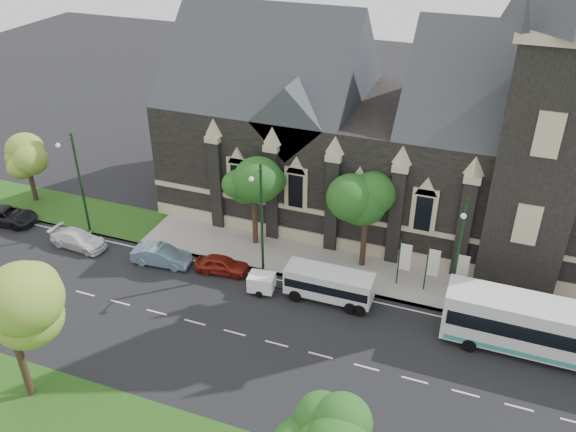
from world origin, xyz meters
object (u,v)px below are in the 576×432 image
at_px(tree_walk_left, 257,181).
at_px(car_far_white, 78,239).
at_px(tree_walk_right, 370,200).
at_px(street_lamp_near, 458,252).
at_px(banner_flag_center, 431,265).
at_px(sedan, 162,255).
at_px(street_lamp_far, 78,179).
at_px(tree_walk_far, 28,155).
at_px(street_lamp_mid, 260,214).
at_px(box_trailer, 262,282).
at_px(car_far_red, 222,265).
at_px(shuttle_bus, 329,284).
at_px(car_far_black, 8,215).
at_px(tour_coach, 551,330).
at_px(banner_flag_right, 460,271).
at_px(banner_flag_left, 403,259).
at_px(tree_park_near, 12,307).

distance_m(tree_walk_left, car_far_white, 15.51).
bearing_deg(tree_walk_right, street_lamp_near, -28.06).
relative_size(banner_flag_center, sedan, 0.86).
distance_m(street_lamp_near, street_lamp_far, 30.00).
height_order(tree_walk_far, street_lamp_mid, street_lamp_mid).
height_order(box_trailer, car_far_red, box_trailer).
xyz_separation_m(shuttle_bus, sedan, (-13.52, -0.31, -0.64)).
relative_size(tree_walk_left, car_far_black, 1.47).
bearing_deg(tour_coach, tree_walk_left, 165.93).
relative_size(street_lamp_mid, sedan, 1.93).
bearing_deg(shuttle_bus, tree_walk_left, 145.61).
bearing_deg(banner_flag_center, street_lamp_mid, -171.18).
distance_m(box_trailer, sedan, 8.66).
bearing_deg(tree_walk_far, tree_walk_right, 0.99).
bearing_deg(street_lamp_mid, tree_walk_far, 172.63).
height_order(banner_flag_right, shuttle_bus, banner_flag_right).
relative_size(banner_flag_left, car_far_black, 0.77).
height_order(tree_walk_far, tour_coach, tree_walk_far).
bearing_deg(banner_flag_left, street_lamp_mid, -169.50).
height_order(street_lamp_mid, car_far_red, street_lamp_mid).
height_order(street_lamp_far, car_far_red, street_lamp_far).
xyz_separation_m(banner_flag_left, shuttle_bus, (-4.46, -3.40, -0.97)).
xyz_separation_m(street_lamp_mid, street_lamp_far, (-16.00, 0.00, 0.00)).
distance_m(tree_walk_right, shuttle_bus, 6.89).
xyz_separation_m(tree_walk_right, box_trailer, (-6.25, -5.94, -5.00)).
distance_m(tree_walk_left, banner_flag_left, 12.66).
bearing_deg(car_far_white, tree_walk_far, 62.14).
bearing_deg(sedan, car_far_red, -88.60).
distance_m(tour_coach, car_far_black, 43.84).
xyz_separation_m(tree_walk_left, street_lamp_mid, (1.80, -3.61, -0.62)).
height_order(banner_flag_left, tour_coach, banner_flag_left).
bearing_deg(sedan, tree_park_near, 173.51).
bearing_deg(banner_flag_center, banner_flag_right, 0.00).
bearing_deg(street_lamp_near, banner_flag_left, 152.82).
height_order(car_far_red, car_far_white, car_far_white).
xyz_separation_m(tree_walk_far, box_trailer, (24.78, -5.40, -3.80)).
xyz_separation_m(tree_park_near, tree_walk_far, (-16.05, 18.95, -1.80)).
distance_m(street_lamp_far, banner_flag_center, 28.48).
relative_size(tree_park_near, banner_flag_left, 2.14).
relative_size(banner_flag_left, tour_coach, 0.31).
relative_size(street_lamp_mid, street_lamp_far, 1.00).
distance_m(tree_walk_left, street_lamp_mid, 4.08).
relative_size(tree_walk_far, box_trailer, 2.27).
xyz_separation_m(tree_walk_left, car_far_red, (-1.01, -4.77, -5.04)).
distance_m(tree_walk_far, car_far_red, 21.80).
bearing_deg(car_far_white, tree_park_near, -147.92).
bearing_deg(sedan, tree_walk_left, -53.55).
height_order(street_lamp_far, box_trailer, street_lamp_far).
xyz_separation_m(street_lamp_far, banner_flag_right, (30.29, 1.91, -2.73)).
bearing_deg(shuttle_bus, tree_park_near, -134.01).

